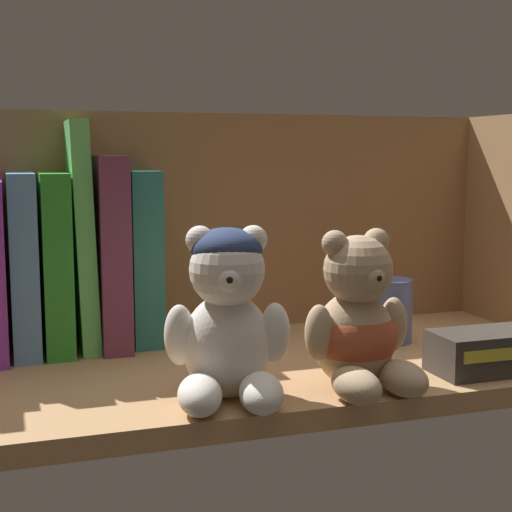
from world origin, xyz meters
The scene contains 11 objects.
shelf_board centered at (0.00, 0.00, 1.00)cm, with size 74.23×30.62×2.00cm, color tan.
shelf_back_panel centered at (0.00, 15.91, 13.99)cm, with size 76.63×1.20×27.98cm, color #966A42.
book_5 centered at (-19.73, 12.25, 11.64)cm, with size 2.78×12.81×19.27cm, color #5D93C5.
book_6 centered at (-16.44, 12.25, 11.62)cm, with size 2.97×12.52×19.25cm, color green.
book_7 centered at (-13.56, 12.25, 14.37)cm, with size 1.97×10.68×24.74cm, color #65CB63.
book_8 centered at (-10.59, 12.25, 12.52)cm, with size 3.17×12.58×21.05cm, color #6C324E.
book_9 centered at (-6.92, 12.25, 11.70)cm, with size 3.34×9.09×19.39cm, color #27736A.
teddy_bear_larger centered at (-3.52, -10.35, 9.19)cm, with size 11.42×11.81×15.15cm.
teddy_bear_smaller centered at (8.54, -10.99, 7.71)cm, with size 10.73×11.36×14.54cm.
pillar_candle centered at (19.65, 3.34, 5.61)cm, with size 4.99×4.99×7.21cm, color #4C5B99.
small_product_box centered at (23.18, -10.42, 4.04)cm, with size 11.56×5.97×4.07cm.
Camera 1 is at (-21.11, -71.23, 23.20)cm, focal length 52.78 mm.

